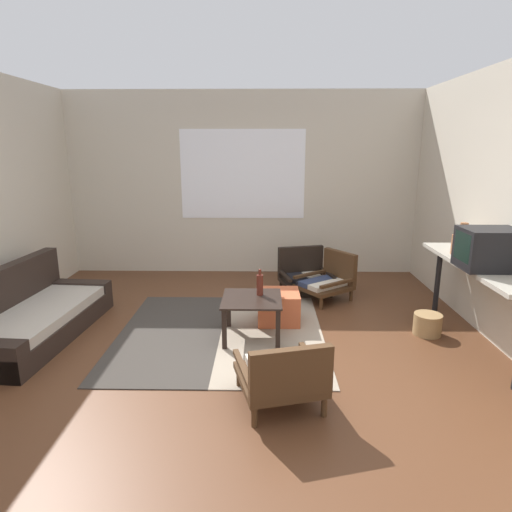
% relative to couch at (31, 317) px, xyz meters
% --- Properties ---
extents(ground_plane, '(7.80, 7.80, 0.00)m').
position_rel_couch_xyz_m(ground_plane, '(2.06, -0.54, -0.21)').
color(ground_plane, '#56331E').
extents(far_wall_with_window, '(5.60, 0.13, 2.70)m').
position_rel_couch_xyz_m(far_wall_with_window, '(2.06, 2.52, 1.14)').
color(far_wall_with_window, beige).
rests_on(far_wall_with_window, ground).
extents(area_rug, '(2.12, 2.21, 0.01)m').
position_rel_couch_xyz_m(area_rug, '(1.93, 0.10, -0.21)').
color(area_rug, '#38332D').
rests_on(area_rug, ground).
extents(couch, '(0.93, 1.92, 0.72)m').
position_rel_couch_xyz_m(couch, '(0.00, 0.00, 0.00)').
color(couch, black).
rests_on(couch, ground).
extents(coffee_table, '(0.59, 0.62, 0.43)m').
position_rel_couch_xyz_m(coffee_table, '(2.26, 0.01, 0.14)').
color(coffee_table, black).
rests_on(coffee_table, ground).
extents(armchair_by_window, '(0.74, 0.67, 0.59)m').
position_rel_couch_xyz_m(armchair_by_window, '(2.92, 1.50, 0.04)').
color(armchair_by_window, black).
rests_on(armchair_by_window, ground).
extents(armchair_striped_foreground, '(0.74, 0.76, 0.57)m').
position_rel_couch_xyz_m(armchair_striped_foreground, '(2.52, -1.21, 0.05)').
color(armchair_striped_foreground, '#472D19').
rests_on(armchair_striped_foreground, ground).
extents(armchair_corner, '(0.80, 0.78, 0.60)m').
position_rel_couch_xyz_m(armchair_corner, '(3.22, 1.21, 0.05)').
color(armchair_corner, '#472D19').
rests_on(armchair_corner, ground).
extents(ottoman_orange, '(0.46, 0.46, 0.35)m').
position_rel_couch_xyz_m(ottoman_orange, '(2.54, 0.43, -0.04)').
color(ottoman_orange, '#BC5633').
rests_on(ottoman_orange, ground).
extents(console_shelf, '(0.38, 1.83, 0.83)m').
position_rel_couch_xyz_m(console_shelf, '(4.41, -0.08, 0.52)').
color(console_shelf, '#B2AD9E').
rests_on(console_shelf, ground).
extents(crt_television, '(0.50, 0.41, 0.37)m').
position_rel_couch_xyz_m(crt_television, '(4.41, -0.27, 0.80)').
color(crt_television, black).
rests_on(crt_television, console_shelf).
extents(clay_vase, '(0.21, 0.21, 0.33)m').
position_rel_couch_xyz_m(clay_vase, '(4.41, 0.27, 0.73)').
color(clay_vase, '#935B38').
rests_on(clay_vase, console_shelf).
extents(glass_bottle, '(0.07, 0.07, 0.27)m').
position_rel_couch_xyz_m(glass_bottle, '(2.34, 0.11, 0.33)').
color(glass_bottle, '#5B2319').
rests_on(glass_bottle, coffee_table).
extents(wicker_basket, '(0.28, 0.28, 0.22)m').
position_rel_couch_xyz_m(wicker_basket, '(4.09, 0.13, -0.10)').
color(wicker_basket, '#9E7A4C').
rests_on(wicker_basket, ground).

